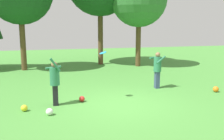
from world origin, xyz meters
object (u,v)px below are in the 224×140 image
object	(u,v)px
person_catcher	(157,67)
person_thrower	(55,80)
ball_white	(49,112)
ball_yellow	(24,108)
frisbee	(103,53)
ball_red	(82,99)
ball_orange	(216,89)

from	to	relation	value
person_catcher	person_thrower	bearing A→B (deg)	-5.43
ball_white	ball_yellow	distance (m)	1.00
person_thrower	person_catcher	distance (m)	4.73
person_thrower	frisbee	distance (m)	2.02
ball_white	ball_red	xyz separation A→B (m)	(1.19, 1.19, -0.01)
frisbee	ball_red	size ratio (longest dim) A/B	1.31
ball_red	person_catcher	bearing A→B (deg)	19.38
person_catcher	frisbee	size ratio (longest dim) A/B	5.81
ball_white	ball_red	distance (m)	1.68
person_thrower	ball_white	bearing A→B (deg)	-111.27
person_catcher	frisbee	xyz separation A→B (m)	(-2.71, -1.15, 0.84)
ball_yellow	ball_red	xyz separation A→B (m)	(2.00, 0.61, -0.00)
ball_white	person_thrower	bearing A→B (deg)	77.57
person_catcher	ball_red	distance (m)	3.85
ball_yellow	ball_white	bearing A→B (deg)	-35.46
ball_white	ball_red	world-z (taller)	ball_white
person_thrower	frisbee	bearing A→B (deg)	0.00
frisbee	ball_yellow	xyz separation A→B (m)	(-2.84, -0.70, -1.70)
person_catcher	ball_orange	world-z (taller)	person_catcher
ball_orange	ball_red	bearing A→B (deg)	-179.70
person_thrower	person_catcher	bearing A→B (deg)	8.78
ball_orange	frisbee	bearing A→B (deg)	179.24
frisbee	ball_orange	world-z (taller)	frisbee
person_thrower	ball_red	xyz separation A→B (m)	(0.96, 0.19, -0.83)
ball_yellow	person_catcher	bearing A→B (deg)	18.51
ball_orange	ball_yellow	size ratio (longest dim) A/B	1.10
frisbee	ball_white	world-z (taller)	frisbee
person_thrower	frisbee	size ratio (longest dim) A/B	6.22
person_thrower	ball_white	distance (m)	1.32
ball_white	ball_orange	xyz separation A→B (m)	(6.90, 1.22, 0.01)
person_catcher	ball_white	world-z (taller)	person_catcher
ball_white	ball_orange	world-z (taller)	ball_orange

